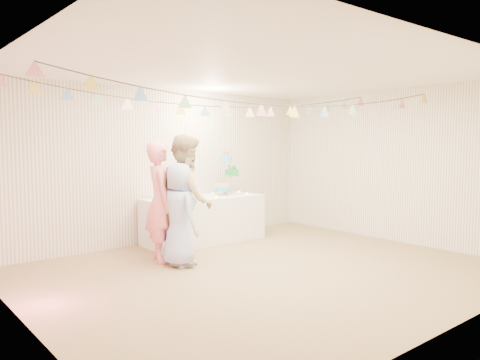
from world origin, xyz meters
TOP-DOWN VIEW (x-y plane):
  - floor at (0.00, 0.00)m, footprint 6.00×6.00m
  - ceiling at (0.00, 0.00)m, footprint 6.00×6.00m
  - back_wall at (0.00, 2.50)m, footprint 6.00×6.00m
  - front_wall at (0.00, -2.50)m, footprint 6.00×6.00m
  - left_wall at (-3.00, 0.00)m, footprint 5.00×5.00m
  - right_wall at (3.00, 0.00)m, footprint 5.00×5.00m
  - table at (0.42, 2.04)m, footprint 2.07×0.83m
  - cake_stand at (0.97, 2.09)m, footprint 0.63×0.37m
  - cake_bottom at (0.82, 2.03)m, footprint 0.31×0.31m
  - cake_middle at (1.15, 2.18)m, footprint 0.27×0.27m
  - cake_top_tier at (0.91, 2.06)m, footprint 0.25×0.25m
  - platter at (-0.16, 1.99)m, footprint 0.33×0.33m
  - posy at (0.31, 2.09)m, footprint 0.13×0.13m
  - person_adult_a at (-0.82, 1.35)m, footprint 0.58×0.72m
  - person_adult_b at (-0.54, 1.09)m, footprint 1.03×1.10m
  - person_child at (-0.74, 0.97)m, footprint 0.49×0.72m
  - bunting_back at (0.00, 1.10)m, footprint 5.60×1.10m
  - bunting_front at (0.00, -0.20)m, footprint 5.60×0.90m
  - tealight_0 at (-0.38, 1.89)m, footprint 0.04×0.04m
  - tealight_1 at (0.07, 2.22)m, footprint 0.04×0.04m
  - tealight_2 at (0.52, 1.82)m, footprint 0.04×0.04m
  - tealight_3 at (0.77, 2.26)m, footprint 0.04×0.04m
  - tealight_4 at (1.24, 1.86)m, footprint 0.04×0.04m
  - tealight_5 at (1.32, 2.19)m, footprint 0.04×0.04m

SIDE VIEW (x-z plane):
  - floor at x=0.00m, z-range 0.00..0.00m
  - table at x=0.42m, z-range 0.00..0.78m
  - person_child at x=-0.74m, z-range 0.00..1.42m
  - platter at x=-0.16m, z-range 0.75..0.77m
  - tealight_0 at x=-0.38m, z-range 0.78..0.81m
  - tealight_1 at x=0.07m, z-range 0.78..0.81m
  - tealight_2 at x=0.52m, z-range 0.78..0.81m
  - tealight_3 at x=0.77m, z-range 0.78..0.81m
  - tealight_4 at x=1.24m, z-range 0.78..0.81m
  - tealight_5 at x=1.32m, z-range 0.78..0.81m
  - posy at x=0.31m, z-range 0.75..0.90m
  - cake_bottom at x=0.82m, z-range 0.76..0.91m
  - person_adult_a at x=-0.82m, z-range 0.00..1.72m
  - person_adult_b at x=-0.54m, z-range 0.00..1.81m
  - cake_stand at x=0.97m, z-range 0.75..1.46m
  - cake_middle at x=1.15m, z-range 1.00..1.22m
  - back_wall at x=0.00m, z-range 1.30..1.30m
  - front_wall at x=0.00m, z-range 1.30..1.30m
  - left_wall at x=-3.00m, z-range 1.30..1.30m
  - right_wall at x=3.00m, z-range 1.30..1.30m
  - cake_top_tier at x=0.91m, z-range 1.28..1.47m
  - bunting_front at x=0.00m, z-range 2.14..2.50m
  - bunting_back at x=0.00m, z-range 2.15..2.55m
  - ceiling at x=0.00m, z-range 2.60..2.60m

